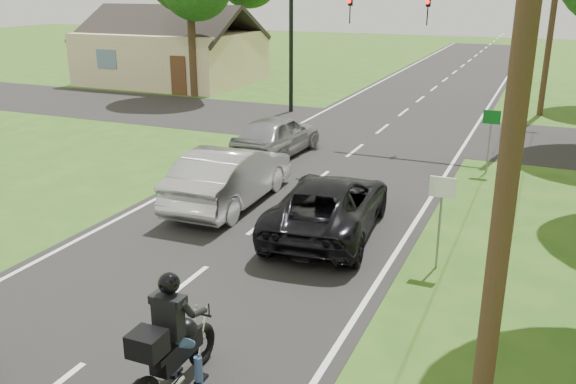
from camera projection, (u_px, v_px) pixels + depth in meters
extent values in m
plane|color=#295618|center=(182.00, 286.00, 12.71)|extent=(140.00, 140.00, 0.00)
cube|color=black|center=(338.00, 164.00, 21.40)|extent=(8.00, 100.00, 0.01)
cube|color=black|center=(382.00, 129.00, 26.62)|extent=(60.00, 7.00, 0.01)
torus|color=black|center=(202.00, 344.00, 10.02)|extent=(0.16, 0.72, 0.72)
cube|color=black|center=(177.00, 350.00, 9.30)|extent=(0.31, 1.03, 0.33)
sphere|color=black|center=(186.00, 330.00, 9.47)|extent=(0.37, 0.37, 0.37)
cube|color=black|center=(162.00, 352.00, 8.91)|extent=(0.37, 0.60, 0.11)
cylinder|color=black|center=(192.00, 312.00, 9.60)|extent=(0.67, 0.04, 0.04)
cube|color=black|center=(147.00, 344.00, 8.52)|extent=(0.48, 0.44, 0.35)
cube|color=black|center=(168.00, 317.00, 8.94)|extent=(0.44, 0.24, 0.65)
sphere|color=black|center=(169.00, 283.00, 8.85)|extent=(0.33, 0.33, 0.33)
cylinder|color=navy|center=(172.00, 363.00, 9.70)|extent=(0.13, 0.13, 0.49)
cylinder|color=navy|center=(198.00, 370.00, 9.52)|extent=(0.13, 0.13, 0.49)
imported|color=black|center=(329.00, 205.00, 15.28)|extent=(2.92, 5.41, 1.44)
imported|color=silver|center=(230.00, 176.00, 17.27)|extent=(1.91, 5.10, 1.66)
imported|color=#97999E|center=(277.00, 135.00, 22.23)|extent=(2.05, 4.60, 1.54)
cylinder|color=black|center=(513.00, 72.00, 21.97)|extent=(0.20, 0.20, 6.00)
imported|color=black|center=(428.00, 11.00, 22.51)|extent=(0.16, 0.36, 1.00)
imported|color=black|center=(350.00, 10.00, 23.63)|extent=(0.16, 0.36, 1.00)
sphere|color=#FF0C07|center=(427.00, 2.00, 22.24)|extent=(0.16, 0.16, 0.16)
sphere|color=#FF0C07|center=(349.00, 1.00, 23.37)|extent=(0.16, 0.16, 0.16)
cylinder|color=black|center=(291.00, 50.00, 29.34)|extent=(0.20, 0.20, 6.00)
cylinder|color=#4D3523|center=(520.00, 73.00, 7.04)|extent=(0.28, 0.28, 10.00)
cylinder|color=#4D3523|center=(554.00, 7.00, 27.90)|extent=(0.28, 0.28, 10.00)
cylinder|color=slate|center=(439.00, 226.00, 13.23)|extent=(0.05, 0.05, 2.00)
cube|color=silver|center=(442.00, 187.00, 12.92)|extent=(0.55, 0.04, 0.45)
cylinder|color=slate|center=(489.00, 144.00, 20.11)|extent=(0.05, 0.05, 2.00)
cube|color=#0C591E|center=(492.00, 117.00, 19.80)|extent=(0.55, 0.04, 0.45)
cylinder|color=#332316|center=(192.00, 40.00, 33.61)|extent=(0.44, 0.44, 6.16)
cylinder|color=#332316|center=(243.00, 24.00, 42.96)|extent=(0.44, 0.44, 6.72)
cube|color=tan|center=(173.00, 57.00, 39.06)|extent=(10.00, 8.00, 3.20)
cube|color=black|center=(152.00, 25.00, 36.65)|extent=(10.20, 4.00, 2.29)
cube|color=black|center=(188.00, 22.00, 40.13)|extent=(10.20, 4.00, 2.29)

